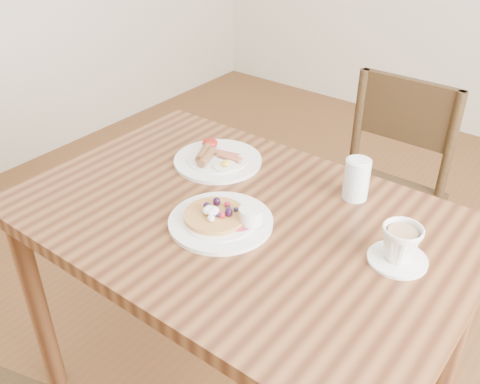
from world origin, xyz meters
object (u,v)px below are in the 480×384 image
at_px(dining_table, 240,244).
at_px(chair_far, 381,188).
at_px(teacup_saucer, 400,246).
at_px(pancake_plate, 222,219).
at_px(water_glass, 357,179).
at_px(breakfast_plate, 217,159).

distance_m(dining_table, chair_far, 0.77).
bearing_deg(teacup_saucer, pancake_plate, -162.07).
distance_m(chair_far, water_glass, 0.59).
xyz_separation_m(pancake_plate, water_glass, (0.21, 0.32, 0.04)).
relative_size(dining_table, chair_far, 1.36).
distance_m(breakfast_plate, water_glass, 0.44).
height_order(dining_table, pancake_plate, pancake_plate).
bearing_deg(dining_table, breakfast_plate, 142.03).
height_order(chair_far, teacup_saucer, chair_far).
bearing_deg(teacup_saucer, breakfast_plate, 170.67).
height_order(dining_table, breakfast_plate, breakfast_plate).
height_order(breakfast_plate, water_glass, water_glass).
height_order(teacup_saucer, water_glass, water_glass).
bearing_deg(dining_table, water_glass, 52.45).
relative_size(dining_table, breakfast_plate, 4.44).
distance_m(dining_table, teacup_saucer, 0.44).
bearing_deg(chair_far, water_glass, 102.50).
distance_m(pancake_plate, breakfast_plate, 0.33).
height_order(chair_far, pancake_plate, chair_far).
relative_size(chair_far, teacup_saucer, 6.29).
xyz_separation_m(breakfast_plate, water_glass, (0.43, 0.08, 0.05)).
distance_m(breakfast_plate, teacup_saucer, 0.65).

